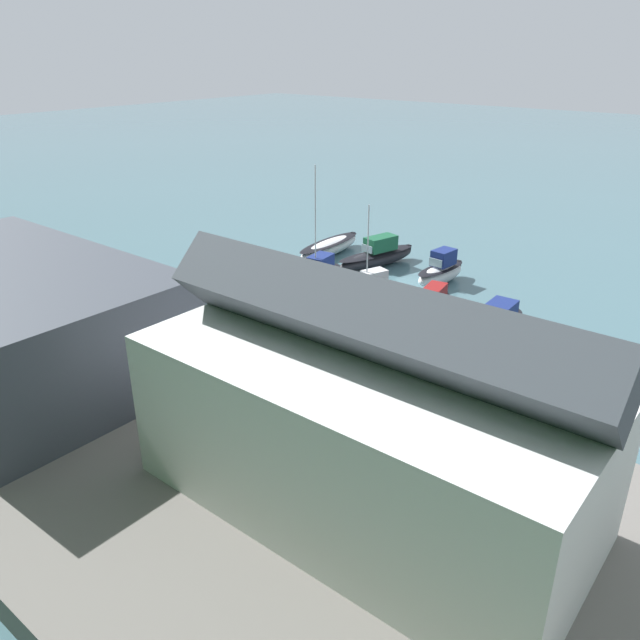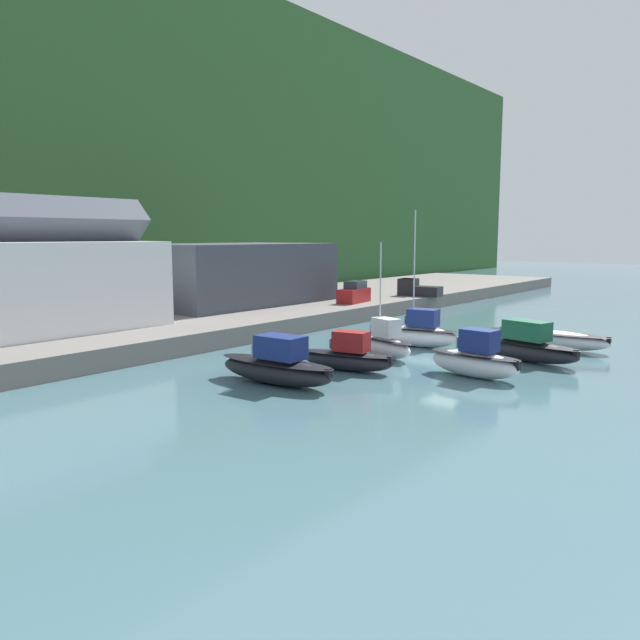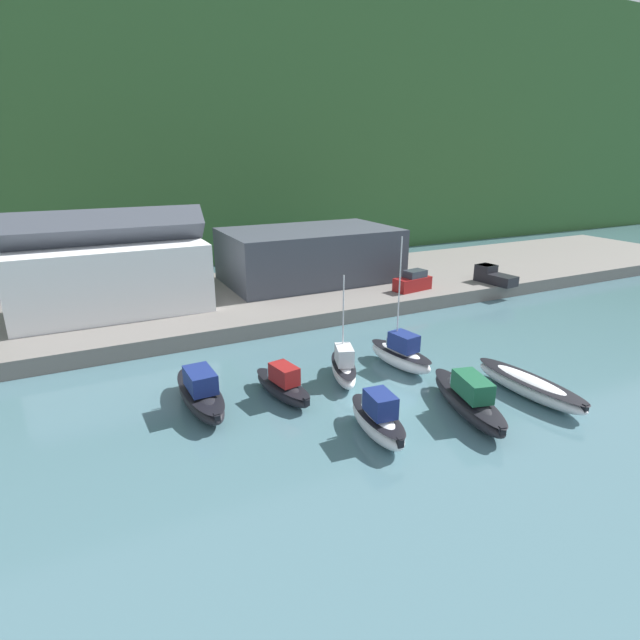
# 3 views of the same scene
# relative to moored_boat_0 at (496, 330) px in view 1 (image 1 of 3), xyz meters

# --- Properties ---
(ground_plane) EXTENTS (320.00, 320.00, 0.00)m
(ground_plane) POSITION_rel_moored_boat_0_xyz_m (10.95, -4.65, -1.00)
(ground_plane) COLOR #476B75
(quay_promenade) EXTENTS (132.26, 20.75, 1.44)m
(quay_promenade) POSITION_rel_moored_boat_0_xyz_m (10.95, 20.49, -0.28)
(quay_promenade) COLOR slate
(quay_promenade) RESTS_ON ground_plane
(harbor_clubhouse) EXTENTS (17.22, 8.43, 9.50)m
(harbor_clubhouse) POSITION_rel_moored_boat_0_xyz_m (-3.20, 19.52, 4.00)
(harbor_clubhouse) COLOR white
(harbor_clubhouse) RESTS_ON quay_promenade
(yacht_club_building) EXTENTS (19.33, 11.75, 5.91)m
(yacht_club_building) POSITION_rel_moored_boat_0_xyz_m (18.40, 22.53, 3.39)
(yacht_club_building) COLOR #3D424C
(yacht_club_building) RESTS_ON quay_promenade
(moored_boat_0) EXTENTS (2.48, 7.74, 2.72)m
(moored_boat_0) POSITION_rel_moored_boat_0_xyz_m (0.00, 0.00, 0.00)
(moored_boat_0) COLOR black
(moored_boat_0) RESTS_ON ground_plane
(moored_boat_1) EXTENTS (2.74, 6.23, 2.42)m
(moored_boat_1) POSITION_rel_moored_boat_0_xyz_m (5.24, -1.05, -0.13)
(moored_boat_1) COLOR black
(moored_boat_1) RESTS_ON ground_plane
(moored_boat_2) EXTENTS (3.27, 5.65, 7.67)m
(moored_boat_2) POSITION_rel_moored_boat_0_xyz_m (10.18, -0.48, -0.01)
(moored_boat_2) COLOR white
(moored_boat_2) RESTS_ON ground_plane
(moored_boat_3) EXTENTS (2.83, 6.41, 9.96)m
(moored_boat_3) POSITION_rel_moored_boat_0_xyz_m (15.18, -0.41, 0.05)
(moored_boat_3) COLOR white
(moored_boat_3) RESTS_ON ground_plane
(moored_boat_4) EXTENTS (2.39, 5.83, 2.82)m
(moored_boat_4) POSITION_rel_moored_boat_0_xyz_m (8.34, -7.86, 0.04)
(moored_boat_4) COLOR white
(moored_boat_4) RESTS_ON ground_plane
(moored_boat_5) EXTENTS (3.96, 8.65, 2.67)m
(moored_boat_5) POSITION_rel_moored_boat_0_xyz_m (14.82, -8.18, -0.03)
(moored_boat_5) COLOR black
(moored_boat_5) RESTS_ON ground_plane
(moored_boat_6) EXTENTS (2.56, 8.73, 1.37)m
(moored_boat_6) POSITION_rel_moored_boat_0_xyz_m (20.19, -8.17, -0.28)
(moored_boat_6) COLOR white
(moored_boat_6) RESTS_ON ground_plane
(parked_car_0) EXTENTS (4.42, 2.40, 2.16)m
(parked_car_0) POSITION_rel_moored_boat_0_xyz_m (26.35, 13.32, 1.35)
(parked_car_0) COLOR maroon
(parked_car_0) RESTS_ON quay_promenade
(pickup_truck_1) EXTENTS (2.56, 4.94, 1.90)m
(pickup_truck_1) POSITION_rel_moored_boat_0_xyz_m (36.49, 11.94, 1.26)
(pickup_truck_1) COLOR black
(pickup_truck_1) RESTS_ON quay_promenade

